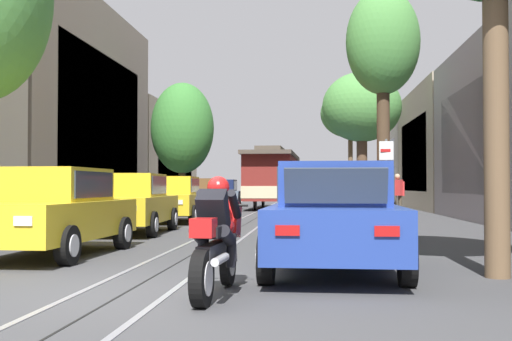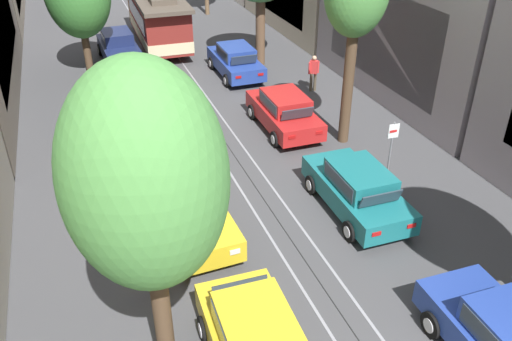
% 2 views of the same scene
% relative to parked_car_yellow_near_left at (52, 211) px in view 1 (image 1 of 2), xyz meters
% --- Properties ---
extents(ground_plane, '(160.00, 160.00, 0.00)m').
position_rel_parked_car_yellow_near_left_xyz_m(ground_plane, '(2.48, 15.59, -0.80)').
color(ground_plane, '#424244').
extents(trolley_track_rails, '(1.14, 56.52, 0.01)m').
position_rel_parked_car_yellow_near_left_xyz_m(trolley_track_rails, '(2.48, 18.44, -0.79)').
color(trolley_track_rails, gray).
rests_on(trolley_track_rails, ground).
extents(building_facade_left, '(5.04, 48.22, 10.12)m').
position_rel_parked_car_yellow_near_left_xyz_m(building_facade_left, '(-7.50, 15.73, 3.85)').
color(building_facade_left, beige).
rests_on(building_facade_left, ground).
extents(building_facade_right, '(5.98, 48.22, 10.80)m').
position_rel_parked_car_yellow_near_left_xyz_m(building_facade_right, '(12.67, 16.57, 3.10)').
color(building_facade_right, gray).
rests_on(building_facade_right, ground).
extents(parked_car_yellow_near_left, '(2.08, 4.40, 1.58)m').
position_rel_parked_car_yellow_near_left_xyz_m(parked_car_yellow_near_left, '(0.00, 0.00, 0.00)').
color(parked_car_yellow_near_left, gold).
rests_on(parked_car_yellow_near_left, ground).
extents(parked_car_yellow_second_left, '(2.11, 4.41, 1.58)m').
position_rel_parked_car_yellow_near_left_xyz_m(parked_car_yellow_second_left, '(-0.13, 5.38, 0.00)').
color(parked_car_yellow_second_left, gold).
rests_on(parked_car_yellow_second_left, ground).
extents(parked_car_yellow_mid_left, '(2.11, 4.41, 1.58)m').
position_rel_parked_car_yellow_near_left_xyz_m(parked_car_yellow_mid_left, '(-0.14, 10.62, 0.00)').
color(parked_car_yellow_mid_left, gold).
rests_on(parked_car_yellow_mid_left, ground).
extents(parked_car_brown_fourth_left, '(2.03, 4.38, 1.58)m').
position_rel_parked_car_yellow_near_left_xyz_m(parked_car_brown_fourth_left, '(-0.09, 16.51, 0.00)').
color(parked_car_brown_fourth_left, brown).
rests_on(parked_car_brown_fourth_left, ground).
extents(parked_car_navy_fifth_left, '(2.10, 4.41, 1.58)m').
position_rel_parked_car_yellow_near_left_xyz_m(parked_car_navy_fifth_left, '(-0.09, 21.79, 0.00)').
color(parked_car_navy_fifth_left, '#19234C').
rests_on(parked_car_navy_fifth_left, ground).
extents(parked_car_blue_near_right, '(2.06, 4.39, 1.58)m').
position_rel_parked_car_yellow_near_left_xyz_m(parked_car_blue_near_right, '(4.99, -1.74, 0.00)').
color(parked_car_blue_near_right, '#233D93').
rests_on(parked_car_blue_near_right, ground).
extents(parked_car_teal_second_right, '(2.04, 4.38, 1.58)m').
position_rel_parked_car_yellow_near_left_xyz_m(parked_car_teal_second_right, '(4.97, 4.70, 0.00)').
color(parked_car_teal_second_right, '#196B70').
rests_on(parked_car_teal_second_right, ground).
extents(parked_car_red_mid_right, '(2.02, 4.37, 1.58)m').
position_rel_parked_car_yellow_near_left_xyz_m(parked_car_red_mid_right, '(5.08, 10.80, 0.00)').
color(parked_car_red_mid_right, red).
rests_on(parked_car_red_mid_right, ground).
extents(parked_car_blue_fourth_right, '(2.00, 4.36, 1.58)m').
position_rel_parked_car_yellow_near_left_xyz_m(parked_car_blue_fourth_right, '(5.15, 17.31, 0.00)').
color(parked_car_blue_fourth_right, '#233D93').
rests_on(parked_car_blue_fourth_right, ground).
extents(street_tree_kerb_left_second, '(3.14, 3.19, 6.42)m').
position_rel_parked_car_yellow_near_left_xyz_m(street_tree_kerb_left_second, '(-1.81, 20.19, 3.33)').
color(street_tree_kerb_left_second, '#4C3826').
rests_on(street_tree_kerb_left_second, ground).
extents(street_tree_kerb_right_second, '(2.31, 2.09, 7.48)m').
position_rel_parked_car_yellow_near_left_xyz_m(street_tree_kerb_right_second, '(6.89, 9.08, 4.84)').
color(street_tree_kerb_right_second, '#4C3826').
rests_on(street_tree_kerb_right_second, ground).
extents(street_tree_kerb_right_mid, '(3.65, 3.17, 6.53)m').
position_rel_parked_car_yellow_near_left_xyz_m(street_tree_kerb_right_mid, '(6.95, 18.58, 4.04)').
color(street_tree_kerb_right_mid, brown).
rests_on(street_tree_kerb_right_mid, ground).
extents(street_tree_kerb_right_fourth, '(3.79, 4.11, 7.43)m').
position_rel_parked_car_yellow_near_left_xyz_m(street_tree_kerb_right_fourth, '(7.07, 29.69, 5.04)').
color(street_tree_kerb_right_fourth, brown).
rests_on(street_tree_kerb_right_fourth, ground).
extents(cable_car_trolley, '(2.77, 9.17, 3.28)m').
position_rel_parked_car_yellow_near_left_xyz_m(cable_car_trolley, '(2.48, 23.50, 0.86)').
color(cable_car_trolley, maroon).
rests_on(cable_car_trolley, ground).
extents(motorcycle_with_rider, '(0.57, 1.99, 1.37)m').
position_rel_parked_car_yellow_near_left_xyz_m(motorcycle_with_rider, '(3.58, -3.91, -0.15)').
color(motorcycle_with_rider, black).
rests_on(motorcycle_with_rider, ground).
extents(pedestrian_on_left_pavement, '(0.55, 0.42, 1.74)m').
position_rel_parked_car_yellow_near_left_xyz_m(pedestrian_on_left_pavement, '(-3.07, 11.79, 0.19)').
color(pedestrian_on_left_pavement, '#282D38').
rests_on(pedestrian_on_left_pavement, ground).
extents(pedestrian_on_right_pavement, '(0.55, 0.40, 1.73)m').
position_rel_parked_car_yellow_near_left_xyz_m(pedestrian_on_right_pavement, '(7.98, 14.16, 0.18)').
color(pedestrian_on_right_pavement, '#4C4233').
rests_on(pedestrian_on_right_pavement, ground).
extents(fire_hydrant, '(0.40, 0.22, 0.84)m').
position_rel_parked_car_yellow_near_left_xyz_m(fire_hydrant, '(-1.46, 3.33, -0.38)').
color(fire_hydrant, red).
rests_on(fire_hydrant, ground).
extents(street_sign_post, '(0.36, 0.08, 2.47)m').
position_rel_parked_car_yellow_near_left_xyz_m(street_sign_post, '(6.57, 5.48, 0.74)').
color(street_sign_post, slate).
rests_on(street_sign_post, ground).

